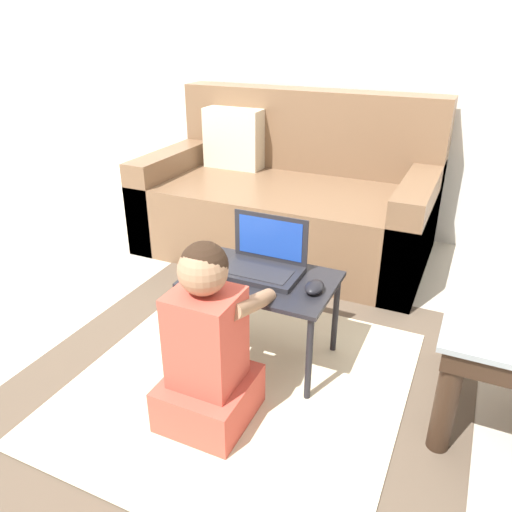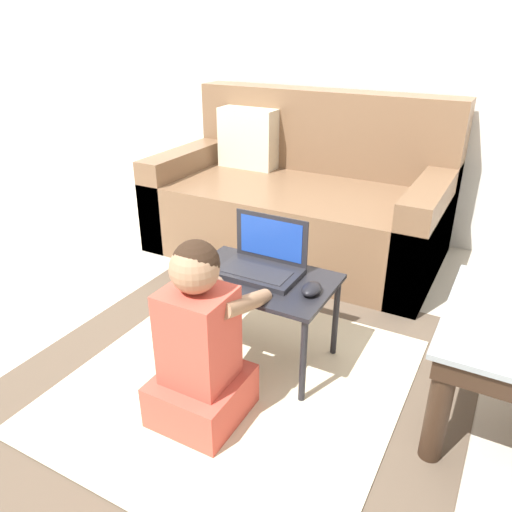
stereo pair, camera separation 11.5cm
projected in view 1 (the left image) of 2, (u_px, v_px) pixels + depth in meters
ground_plane at (220, 376)px, 1.94m from camera, size 16.00×16.00×0.00m
wall_back at (360, 21)px, 2.83m from camera, size 9.00×0.06×2.50m
area_rug at (240, 384)px, 1.89m from camera, size 1.64×1.72×0.01m
couch at (289, 199)px, 2.94m from camera, size 1.62×0.90×0.89m
laptop_desk at (262, 288)px, 1.92m from camera, size 0.56×0.37×0.37m
laptop at (262, 264)px, 1.92m from camera, size 0.31×0.20×0.21m
computer_mouse at (314, 287)px, 1.79m from camera, size 0.07×0.10×0.04m
person_seated at (208, 348)px, 1.63m from camera, size 0.28×0.44×0.67m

